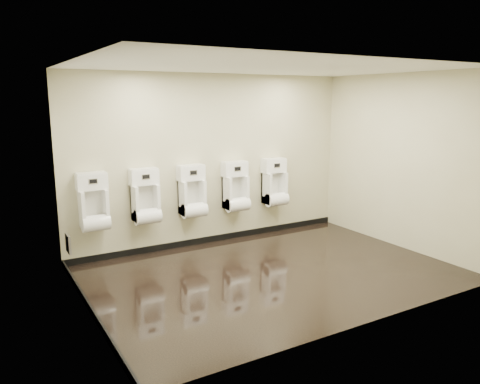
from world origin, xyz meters
The scene contains 15 objects.
ground centered at (0.00, 0.00, 0.00)m, with size 5.00×3.50×0.00m, color black.
ceiling centered at (0.00, 0.00, 2.80)m, with size 5.00×3.50×0.00m, color silver.
back_wall centered at (0.00, 1.75, 1.40)m, with size 5.00×0.02×2.80m, color beige.
front_wall centered at (0.00, -1.75, 1.40)m, with size 5.00×0.02×2.80m, color beige.
left_wall centered at (-2.50, 0.00, 1.40)m, with size 0.02×3.50×2.80m, color beige.
right_wall centered at (2.50, 0.00, 1.40)m, with size 0.02×3.50×2.80m, color beige.
tile_overlay_left centered at (-2.50, 0.00, 1.40)m, with size 0.01×3.50×2.80m, color white.
skirting_back centered at (0.00, 1.74, 0.05)m, with size 5.00×0.02×0.10m, color black.
skirting_left centered at (-2.49, 0.00, 0.05)m, with size 0.02×3.50×0.10m, color black.
access_panel centered at (-2.48, 1.20, 0.50)m, with size 0.04×0.25×0.25m.
urinal_0 centered at (-2.03, 1.60, 0.88)m, with size 0.44×0.33×0.82m.
urinal_1 centered at (-1.25, 1.60, 0.88)m, with size 0.44×0.33×0.82m.
urinal_2 centered at (-0.47, 1.60, 0.88)m, with size 0.44×0.33×0.82m.
urinal_3 centered at (0.33, 1.60, 0.88)m, with size 0.44×0.33×0.82m.
urinal_4 centered at (1.13, 1.60, 0.88)m, with size 0.44×0.33×0.82m.
Camera 1 is at (-3.51, -5.12, 2.41)m, focal length 35.00 mm.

